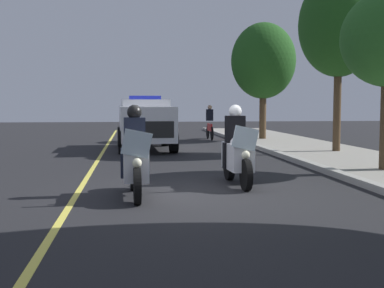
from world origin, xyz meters
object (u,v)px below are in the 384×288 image
(police_motorcycle_lead_left, at_px, (135,160))
(cyclist_background, at_px, (210,122))
(tree_far_back, at_px, (339,26))
(police_suv, at_px, (145,122))
(tree_behind_suv, at_px, (263,61))
(police_motorcycle_lead_right, at_px, (237,152))

(police_motorcycle_lead_left, distance_m, cyclist_background, 15.44)
(tree_far_back, bearing_deg, police_motorcycle_lead_left, -43.29)
(police_motorcycle_lead_left, xyz_separation_m, tree_far_back, (-7.47, 7.04, 3.72))
(police_suv, bearing_deg, police_motorcycle_lead_left, -2.55)
(police_motorcycle_lead_left, xyz_separation_m, police_suv, (-9.89, 0.44, 0.37))
(police_motorcycle_lead_left, height_order, cyclist_background, police_motorcycle_lead_left)
(police_motorcycle_lead_left, bearing_deg, cyclist_background, 166.10)
(tree_behind_suv, bearing_deg, tree_far_back, 8.32)
(police_motorcycle_lead_right, height_order, tree_far_back, tree_far_back)
(police_suv, bearing_deg, police_motorcycle_lead_right, 11.19)
(tree_far_back, bearing_deg, police_suv, -110.11)
(tree_far_back, bearing_deg, police_motorcycle_lead_right, -37.54)
(police_suv, height_order, tree_behind_suv, tree_behind_suv)
(cyclist_background, bearing_deg, police_motorcycle_lead_right, -6.34)
(police_motorcycle_lead_left, height_order, police_suv, police_suv)
(tree_behind_suv, bearing_deg, police_motorcycle_lead_right, -17.01)
(police_motorcycle_lead_left, relative_size, cyclist_background, 1.22)
(police_motorcycle_lead_left, distance_m, police_suv, 9.90)
(tree_far_back, distance_m, tree_behind_suv, 6.58)
(police_motorcycle_lead_right, distance_m, police_suv, 8.93)
(police_motorcycle_lead_right, relative_size, police_suv, 0.43)
(cyclist_background, bearing_deg, tree_behind_suv, 66.45)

